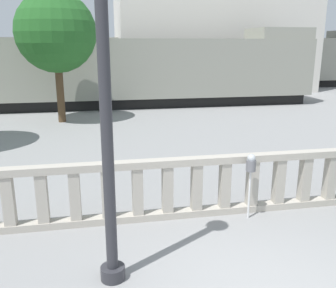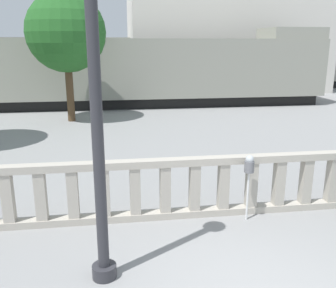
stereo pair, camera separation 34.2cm
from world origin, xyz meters
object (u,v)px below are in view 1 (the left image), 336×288
train_near (55,72)px  lamppost (104,69)px  parking_meter (251,167)px  tree_left (56,33)px  train_far (196,62)px

train_near → lamppost: bearing=-82.2°
parking_meter → tree_left: (-4.37, 10.46, 2.72)m
lamppost → parking_meter: 3.69m
lamppost → train_near: size_ratio=0.18×
lamppost → parking_meter: (2.73, 1.50, -1.97)m
parking_meter → train_far: 22.22m
tree_left → train_far: bearing=51.1°
train_far → tree_left: 14.55m
lamppost → train_far: lamppost is taller
lamppost → train_near: 16.01m
tree_left → train_near: bearing=97.8°
parking_meter → tree_left: size_ratio=0.24×
train_near → train_far: 12.11m
train_near → parking_meter: bearing=-71.1°
parking_meter → train_near: 15.15m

